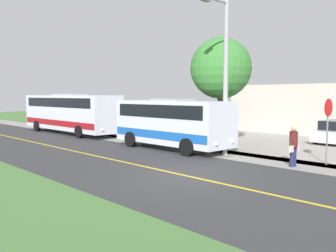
{
  "coord_description": "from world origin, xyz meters",
  "views": [
    {
      "loc": [
        9.89,
        9.53,
        3.03
      ],
      "look_at": [
        -3.5,
        -4.75,
        1.4
      ],
      "focal_mm": 39.64,
      "sensor_mm": 36.0,
      "label": 1
    }
  ],
  "objects_px": {
    "street_light_pole": "(224,70)",
    "transit_bus_rear": "(70,112)",
    "shuttle_bus_front": "(172,121)",
    "pedestrian_with_bags": "(293,145)",
    "tree_curbside": "(221,69)",
    "stop_sign": "(328,120)"
  },
  "relations": [
    {
      "from": "street_light_pole",
      "to": "transit_bus_rear",
      "type": "bearing_deg",
      "value": -88.46
    },
    {
      "from": "shuttle_bus_front",
      "to": "pedestrian_with_bags",
      "type": "xyz_separation_m",
      "value": [
        -0.18,
        7.26,
        -0.63
      ]
    },
    {
      "from": "transit_bus_rear",
      "to": "tree_curbside",
      "type": "xyz_separation_m",
      "value": [
        -2.93,
        12.81,
        2.86
      ]
    },
    {
      "from": "street_light_pole",
      "to": "tree_curbside",
      "type": "distance_m",
      "value": 3.4
    },
    {
      "from": "stop_sign",
      "to": "tree_curbside",
      "type": "distance_m",
      "value": 7.56
    },
    {
      "from": "tree_curbside",
      "to": "stop_sign",
      "type": "bearing_deg",
      "value": 79.43
    },
    {
      "from": "street_light_pole",
      "to": "shuttle_bus_front",
      "type": "bearing_deg",
      "value": -82.88
    },
    {
      "from": "pedestrian_with_bags",
      "to": "tree_curbside",
      "type": "xyz_separation_m",
      "value": [
        -2.76,
        -6.18,
        3.65
      ]
    },
    {
      "from": "shuttle_bus_front",
      "to": "pedestrian_with_bags",
      "type": "relative_size",
      "value": 4.32
    },
    {
      "from": "shuttle_bus_front",
      "to": "street_light_pole",
      "type": "relative_size",
      "value": 0.97
    },
    {
      "from": "shuttle_bus_front",
      "to": "stop_sign",
      "type": "relative_size",
      "value": 2.61
    },
    {
      "from": "stop_sign",
      "to": "street_light_pole",
      "type": "relative_size",
      "value": 0.37
    },
    {
      "from": "stop_sign",
      "to": "street_light_pole",
      "type": "xyz_separation_m",
      "value": [
        1.23,
        -4.72,
        2.31
      ]
    },
    {
      "from": "shuttle_bus_front",
      "to": "transit_bus_rear",
      "type": "distance_m",
      "value": 11.73
    },
    {
      "from": "pedestrian_with_bags",
      "to": "street_light_pole",
      "type": "xyz_separation_m",
      "value": [
        -0.23,
        -3.93,
        3.34
      ]
    },
    {
      "from": "street_light_pole",
      "to": "tree_curbside",
      "type": "xyz_separation_m",
      "value": [
        -2.53,
        -2.25,
        0.31
      ]
    },
    {
      "from": "pedestrian_with_bags",
      "to": "shuttle_bus_front",
      "type": "bearing_deg",
      "value": -88.57
    },
    {
      "from": "pedestrian_with_bags",
      "to": "tree_curbside",
      "type": "bearing_deg",
      "value": -114.08
    },
    {
      "from": "shuttle_bus_front",
      "to": "transit_bus_rear",
      "type": "bearing_deg",
      "value": -90.06
    },
    {
      "from": "transit_bus_rear",
      "to": "street_light_pole",
      "type": "xyz_separation_m",
      "value": [
        -0.4,
        15.05,
        2.55
      ]
    },
    {
      "from": "shuttle_bus_front",
      "to": "stop_sign",
      "type": "bearing_deg",
      "value": 101.54
    },
    {
      "from": "shuttle_bus_front",
      "to": "street_light_pole",
      "type": "xyz_separation_m",
      "value": [
        -0.42,
        3.33,
        2.71
      ]
    }
  ]
}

